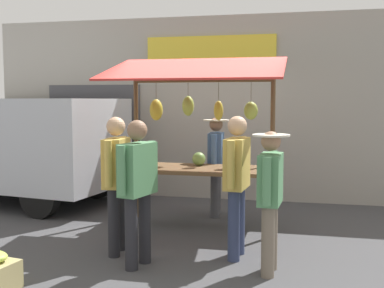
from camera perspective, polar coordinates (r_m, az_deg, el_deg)
ground_plane at (r=7.17m, az=0.54°, el=-9.78°), size 40.00×40.00×0.00m
street_backdrop at (r=9.09m, az=3.18°, el=4.23°), size 9.00×0.30×3.40m
market_stall at (r=6.97m, az=0.42°, el=2.58°), size 2.50×1.46×2.50m
vendor_with_sunhat at (r=7.69m, az=2.85°, el=-1.73°), size 0.41×0.68×1.58m
shopper_with_shopping_bag at (r=5.36m, az=-6.45°, el=-4.55°), size 0.33×0.68×1.64m
shopper_in_grey_tee at (r=5.66m, az=5.33°, el=-3.79°), size 0.26×0.71×1.67m
shopper_with_ponytail at (r=5.86m, az=-8.92°, el=-3.63°), size 0.26×0.70×1.66m
shopper_in_striped_shirt at (r=5.20m, az=9.25°, el=-5.56°), size 0.40×0.67×1.53m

